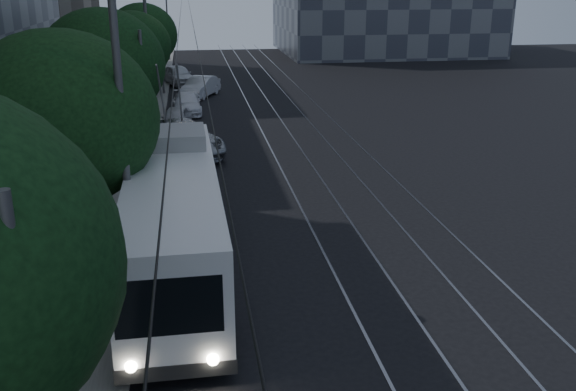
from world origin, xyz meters
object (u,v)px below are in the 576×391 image
(car_white_b, at_px, (187,103))
(car_white_c, at_px, (200,87))
(streetlamp_far, at_px, (153,24))
(car_white_a, at_px, (176,119))
(car_white_d, at_px, (178,75))
(streetlamp_near, at_px, (133,37))
(trolleybus, at_px, (174,217))
(pickup_silver, at_px, (182,138))

(car_white_b, xyz_separation_m, car_white_c, (0.98, 5.64, 0.10))
(car_white_b, height_order, streetlamp_far, streetlamp_far)
(car_white_a, xyz_separation_m, car_white_d, (0.00, 15.76, 0.14))
(streetlamp_near, bearing_deg, car_white_b, 87.38)
(car_white_b, xyz_separation_m, streetlamp_far, (-1.70, -0.28, 4.73))
(car_white_d, xyz_separation_m, streetlamp_near, (-0.47, -34.67, 5.81))
(car_white_c, distance_m, streetlamp_near, 29.65)
(streetlamp_near, bearing_deg, car_white_c, 85.97)
(car_white_a, height_order, car_white_c, car_white_c)
(trolleybus, height_order, car_white_a, trolleybus)
(trolleybus, distance_m, car_white_c, 28.23)
(car_white_d, bearing_deg, streetlamp_far, -112.98)
(trolleybus, distance_m, streetlamp_near, 5.07)
(streetlamp_far, bearing_deg, car_white_d, 84.57)
(car_white_a, bearing_deg, trolleybus, -81.50)
(car_white_b, relative_size, streetlamp_far, 0.48)
(trolleybus, height_order, streetlamp_far, streetlamp_far)
(car_white_a, xyz_separation_m, streetlamp_near, (-0.47, -18.92, 5.95))
(streetlamp_near, bearing_deg, car_white_a, 88.57)
(car_white_a, height_order, streetlamp_near, streetlamp_near)
(pickup_silver, distance_m, car_white_a, 5.44)
(car_white_b, distance_m, streetlamp_far, 5.04)
(car_white_d, bearing_deg, car_white_b, -104.54)
(pickup_silver, relative_size, streetlamp_far, 0.65)
(pickup_silver, bearing_deg, car_white_d, 70.27)
(pickup_silver, bearing_deg, car_white_b, 67.90)
(trolleybus, xyz_separation_m, car_white_c, (1.37, 28.18, -0.90))
(car_white_b, relative_size, streetlamp_near, 0.38)
(trolleybus, relative_size, streetlamp_far, 1.34)
(pickup_silver, height_order, car_white_b, pickup_silver)
(pickup_silver, distance_m, car_white_d, 21.18)
(car_white_a, xyz_separation_m, streetlamp_far, (-1.10, 4.15, 4.73))
(trolleybus, height_order, car_white_c, trolleybus)
(car_white_c, relative_size, streetlamp_near, 0.39)
(pickup_silver, distance_m, streetlamp_far, 10.69)
(trolleybus, relative_size, car_white_c, 2.75)
(car_white_a, distance_m, streetlamp_near, 19.84)
(car_white_d, bearing_deg, pickup_silver, -106.60)
(car_white_a, distance_m, car_white_c, 10.20)
(pickup_silver, xyz_separation_m, car_white_a, (-0.35, 5.42, -0.19))
(car_white_a, height_order, car_white_b, car_white_a)
(trolleybus, xyz_separation_m, car_white_b, (0.39, 22.54, -1.00))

